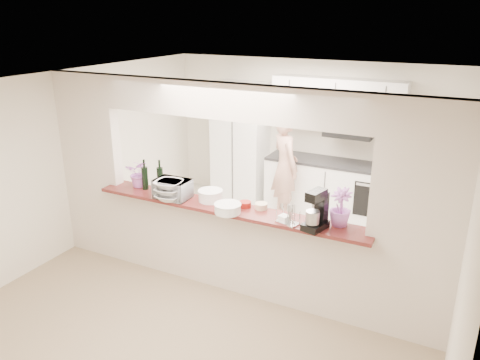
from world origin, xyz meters
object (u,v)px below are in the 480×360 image
Objects in this scene: person at (285,167)px; stand_mixer at (317,211)px; toaster_oven at (172,189)px; refrigerator at (436,182)px.

stand_mixer is at bearing 161.13° from person.
stand_mixer is (1.81, -0.04, 0.07)m from toaster_oven.
toaster_oven is 1.81m from stand_mixer.
toaster_oven is 0.25× the size of person.
refrigerator reaches higher than toaster_oven.
person is (-2.24, -0.35, 0.01)m from refrigerator.
refrigerator is 4.00× the size of stand_mixer.
stand_mixer is 2.79m from person.
toaster_oven is 2.48m from person.
toaster_oven is at bearing 121.13° from person.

